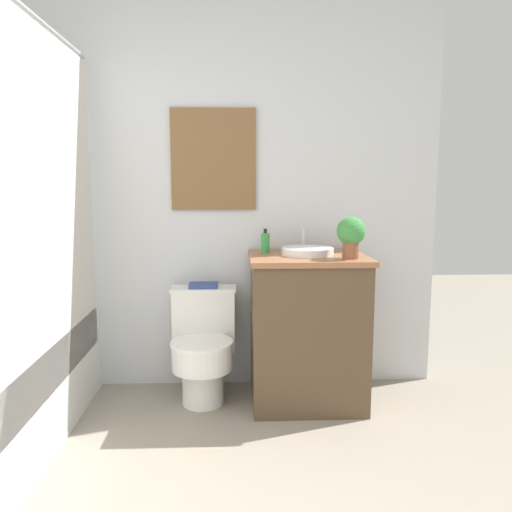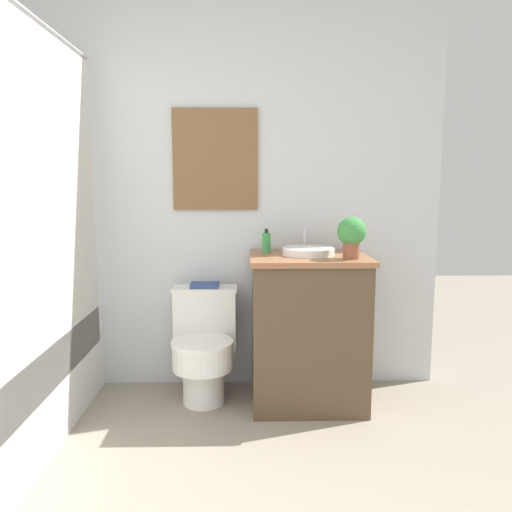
# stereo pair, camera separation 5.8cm
# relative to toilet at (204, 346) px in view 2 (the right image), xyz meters

# --- Properties ---
(wall_back) EXTENTS (3.21, 0.07, 2.50)m
(wall_back) POSITION_rel_toilet_xyz_m (-0.16, 0.27, 0.93)
(wall_back) COLOR silver
(wall_back) RESTS_ON ground_plane
(toilet) EXTENTS (0.39, 0.47, 0.65)m
(toilet) POSITION_rel_toilet_xyz_m (0.00, 0.00, 0.00)
(toilet) COLOR white
(toilet) RESTS_ON ground_plane
(vanity) EXTENTS (0.66, 0.54, 0.86)m
(vanity) POSITION_rel_toilet_xyz_m (0.60, -0.04, 0.11)
(vanity) COLOR brown
(vanity) RESTS_ON ground_plane
(sink) EXTENTS (0.30, 0.33, 0.13)m
(sink) POSITION_rel_toilet_xyz_m (0.60, -0.02, 0.56)
(sink) COLOR white
(sink) RESTS_ON vanity
(soap_bottle) EXTENTS (0.05, 0.05, 0.14)m
(soap_bottle) POSITION_rel_toilet_xyz_m (0.37, 0.07, 0.60)
(soap_bottle) COLOR green
(soap_bottle) RESTS_ON vanity
(potted_plant) EXTENTS (0.15, 0.15, 0.23)m
(potted_plant) POSITION_rel_toilet_xyz_m (0.81, -0.18, 0.67)
(potted_plant) COLOR brown
(potted_plant) RESTS_ON vanity
(book_on_tank) EXTENTS (0.17, 0.12, 0.02)m
(book_on_tank) POSITION_rel_toilet_xyz_m (0.00, 0.12, 0.34)
(book_on_tank) COLOR #33477F
(book_on_tank) RESTS_ON toilet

